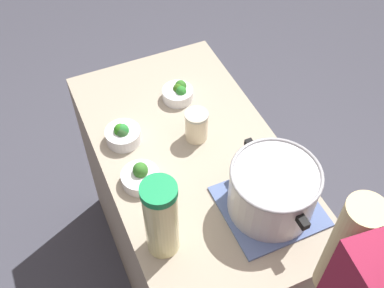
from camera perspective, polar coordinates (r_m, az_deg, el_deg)
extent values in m
plane|color=#42424D|center=(2.41, 0.00, -14.55)|extent=(8.00, 8.00, 0.00)
cube|color=#9F927D|center=(2.02, 0.00, -9.08)|extent=(1.13, 0.63, 0.89)
cube|color=#55699A|center=(1.54, 9.36, -7.46)|extent=(0.29, 0.30, 0.01)
cylinder|color=#B7B7BC|center=(1.47, 9.80, -5.56)|extent=(0.27, 0.27, 0.17)
torus|color=#99999E|center=(1.40, 10.25, -3.56)|extent=(0.28, 0.28, 0.01)
cube|color=black|center=(1.51, 7.11, -0.15)|extent=(0.04, 0.02, 0.02)
cube|color=black|center=(1.37, 13.33, -9.21)|extent=(0.04, 0.02, 0.02)
cylinder|color=beige|center=(1.34, -3.74, -9.34)|extent=(0.10, 0.10, 0.27)
cylinder|color=#17884A|center=(1.22, -4.09, -5.73)|extent=(0.10, 0.10, 0.02)
ellipsoid|color=yellow|center=(1.32, -3.55, -9.41)|extent=(0.04, 0.04, 0.01)
cylinder|color=beige|center=(1.67, 0.54, 2.15)|extent=(0.08, 0.08, 0.11)
cylinder|color=#B2AD99|center=(1.62, 0.56, 3.59)|extent=(0.09, 0.09, 0.01)
cylinder|color=silver|center=(1.83, -1.75, 6.08)|extent=(0.12, 0.12, 0.04)
ellipsoid|color=#2F6C23|center=(1.83, -1.39, 7.01)|extent=(0.05, 0.05, 0.05)
ellipsoid|color=#366C1B|center=(1.82, -1.62, 6.65)|extent=(0.05, 0.05, 0.05)
ellipsoid|color=#2C7F2C|center=(1.81, -1.33, 6.40)|extent=(0.04, 0.04, 0.05)
cylinder|color=silver|center=(1.57, -6.27, -4.14)|extent=(0.13, 0.13, 0.04)
ellipsoid|color=#227821|center=(1.56, -6.40, -3.42)|extent=(0.04, 0.04, 0.05)
ellipsoid|color=#327126|center=(1.55, -6.29, -3.19)|extent=(0.05, 0.05, 0.06)
cylinder|color=silver|center=(1.70, -8.36, 1.02)|extent=(0.13, 0.13, 0.05)
ellipsoid|color=#366832|center=(1.67, -8.49, 1.46)|extent=(0.05, 0.05, 0.05)
ellipsoid|color=#297619|center=(1.67, -8.70, 1.64)|extent=(0.05, 0.05, 0.05)
ellipsoid|color=#287E33|center=(1.67, -8.43, 1.64)|extent=(0.05, 0.05, 0.05)
cylinder|color=tan|center=(1.01, 18.34, -12.01)|extent=(0.08, 0.08, 0.30)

